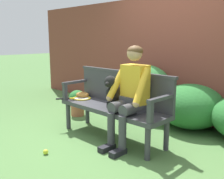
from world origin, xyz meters
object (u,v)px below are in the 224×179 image
at_px(person_seated, 131,92).
at_px(baseball_glove, 83,95).
at_px(potted_plant, 77,102).
at_px(tennis_ball, 46,152).
at_px(garden_bench, 112,111).
at_px(dog_on_bench, 114,91).
at_px(tennis_racket, 80,98).

xyz_separation_m(person_seated, baseball_glove, (-1.14, 0.10, -0.22)).
height_order(baseball_glove, potted_plant, baseball_glove).
relative_size(tennis_ball, potted_plant, 0.14).
xyz_separation_m(garden_bench, potted_plant, (-1.27, 0.35, -0.15)).
xyz_separation_m(person_seated, potted_plant, (-1.63, 0.37, -0.48)).
bearing_deg(garden_bench, tennis_ball, -101.43).
relative_size(dog_on_bench, baseball_glove, 2.11).
distance_m(garden_bench, potted_plant, 1.33).
bearing_deg(potted_plant, dog_on_bench, -15.08).
bearing_deg(tennis_ball, person_seated, 59.85).
relative_size(garden_bench, baseball_glove, 7.96).
xyz_separation_m(tennis_racket, potted_plant, (-0.56, 0.37, -0.22)).
bearing_deg(person_seated, baseball_glove, 174.92).
bearing_deg(garden_bench, potted_plant, 164.53).
bearing_deg(baseball_glove, potted_plant, 117.39).
distance_m(garden_bench, tennis_racket, 0.71).
bearing_deg(tennis_ball, tennis_racket, 117.90).
relative_size(person_seated, dog_on_bench, 2.90).
xyz_separation_m(tennis_ball, potted_plant, (-1.07, 1.33, 0.23)).
bearing_deg(baseball_glove, garden_bench, -40.55).
xyz_separation_m(dog_on_bench, tennis_racket, (-0.74, -0.02, -0.22)).
bearing_deg(person_seated, tennis_ball, -120.15).
height_order(person_seated, dog_on_bench, person_seated).
height_order(dog_on_bench, baseball_glove, dog_on_bench).
bearing_deg(tennis_racket, dog_on_bench, 1.16).
distance_m(garden_bench, person_seated, 0.49).
bearing_deg(tennis_ball, potted_plant, 128.79).
relative_size(tennis_racket, tennis_ball, 8.37).
xyz_separation_m(baseball_glove, potted_plant, (-0.49, 0.27, -0.25)).
bearing_deg(baseball_glove, tennis_ball, -95.85).
distance_m(dog_on_bench, potted_plant, 1.42).
xyz_separation_m(garden_bench, person_seated, (0.36, -0.02, 0.33)).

